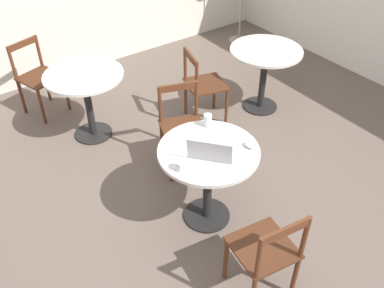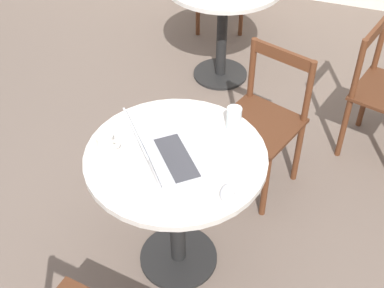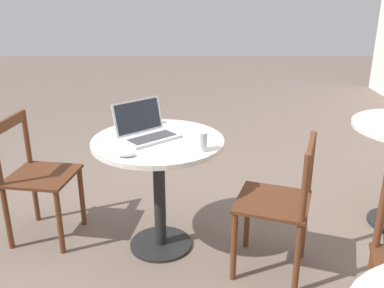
# 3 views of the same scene
# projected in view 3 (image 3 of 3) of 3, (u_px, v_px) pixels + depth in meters

# --- Properties ---
(ground_plane) EXTENTS (16.00, 16.00, 0.00)m
(ground_plane) POSITION_uv_depth(u_px,v_px,m) (157.00, 249.00, 2.83)
(ground_plane) COLOR #66564C
(cafe_table_near) EXTENTS (0.81, 0.81, 0.76)m
(cafe_table_near) POSITION_uv_depth(u_px,v_px,m) (159.00, 163.00, 2.67)
(cafe_table_near) COLOR black
(cafe_table_near) RESTS_ON ground_plane
(chair_near_back) EXTENTS (0.52, 0.52, 0.85)m
(chair_near_back) POSITION_uv_depth(u_px,v_px,m) (280.00, 205.00, 2.49)
(chair_near_back) COLOR #562D19
(chair_near_back) RESTS_ON ground_plane
(chair_near_front) EXTENTS (0.47, 0.47, 0.85)m
(chair_near_front) POSITION_uv_depth(u_px,v_px,m) (37.00, 177.00, 2.84)
(chair_near_front) COLOR #562D19
(chair_near_front) RESTS_ON ground_plane
(laptop) EXTENTS (0.42, 0.43, 0.22)m
(laptop) POSITION_uv_depth(u_px,v_px,m) (146.00, 131.00, 2.62)
(laptop) COLOR #B7B7BC
(laptop) RESTS_ON cafe_table_near
(mouse) EXTENTS (0.06, 0.10, 0.03)m
(mouse) POSITION_uv_depth(u_px,v_px,m) (126.00, 154.00, 2.34)
(mouse) COLOR #B7B7BC
(mouse) RESTS_ON cafe_table_near
(mug) EXTENTS (0.11, 0.08, 0.08)m
(mug) POSITION_uv_depth(u_px,v_px,m) (152.00, 118.00, 2.88)
(mug) COLOR silver
(mug) RESTS_ON cafe_table_near
(drinking_glass) EXTENTS (0.07, 0.07, 0.11)m
(drinking_glass) POSITION_uv_depth(u_px,v_px,m) (201.00, 141.00, 2.41)
(drinking_glass) COLOR silver
(drinking_glass) RESTS_ON cafe_table_near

